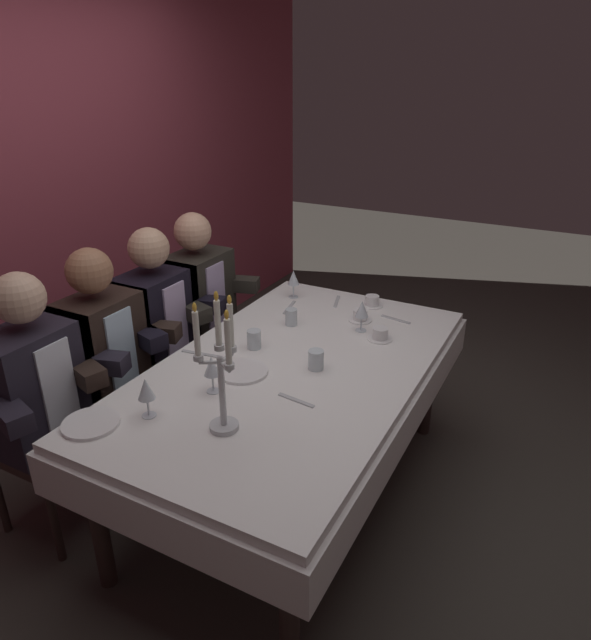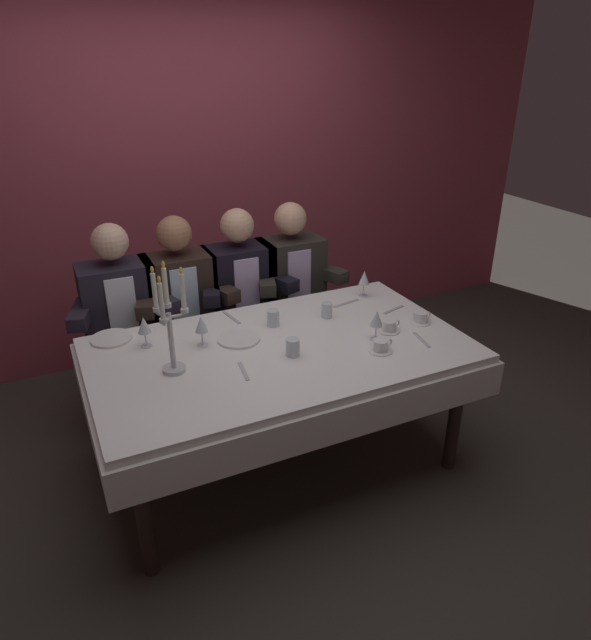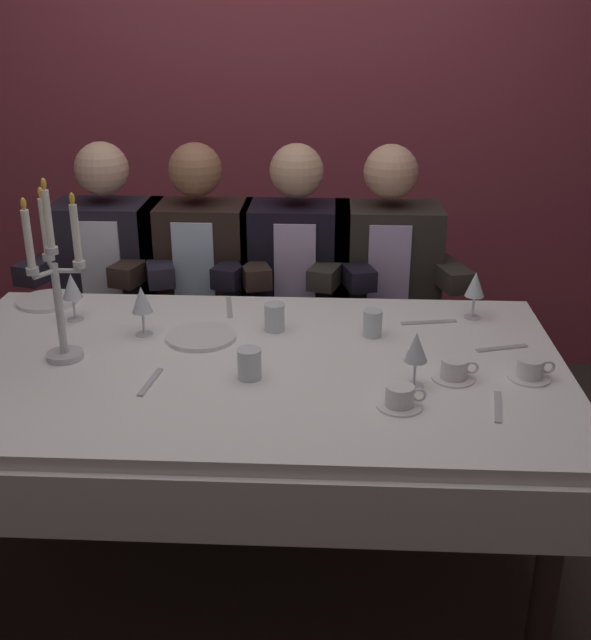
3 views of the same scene
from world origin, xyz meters
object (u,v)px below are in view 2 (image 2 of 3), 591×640
(dining_table, at_px, (281,367))
(seated_diner_0, at_px, (119,306))
(wine_glass_1, at_px, (377,319))
(wine_glass_3, at_px, (364,279))
(water_tumbler_2, at_px, (327,310))
(candelabra, at_px, (170,325))
(coffee_cup_2, at_px, (389,326))
(dinner_plate_0, at_px, (239,339))
(coffee_cup_1, at_px, (420,318))
(seated_diner_1, at_px, (180,296))
(water_tumbler_1, at_px, (273,318))
(water_tumbler_0, at_px, (293,347))
(seated_diner_2, at_px, (240,285))
(dinner_plate_1, at_px, (112,338))
(seated_diner_3, at_px, (290,277))
(coffee_cup_0, at_px, (381,346))
(wine_glass_0, at_px, (144,326))
(wine_glass_2, at_px, (201,325))

(dining_table, distance_m, seated_diner_0, 1.11)
(wine_glass_1, height_order, wine_glass_3, same)
(water_tumbler_2, distance_m, seated_diner_0, 1.24)
(candelabra, distance_m, wine_glass_3, 1.35)
(wine_glass_3, distance_m, seated_diner_0, 1.48)
(seated_diner_0, bearing_deg, coffee_cup_2, -37.68)
(dinner_plate_0, distance_m, coffee_cup_2, 0.81)
(coffee_cup_1, height_order, seated_diner_1, seated_diner_1)
(water_tumbler_2, bearing_deg, water_tumbler_1, 174.41)
(dining_table, relative_size, water_tumbler_0, 21.78)
(wine_glass_1, height_order, seated_diner_0, seated_diner_0)
(seated_diner_2, bearing_deg, dinner_plate_1, -153.47)
(dinner_plate_1, xyz_separation_m, seated_diner_3, (1.23, 0.43, -0.01))
(coffee_cup_0, bearing_deg, seated_diner_0, 133.68)
(water_tumbler_0, distance_m, coffee_cup_1, 0.80)
(coffee_cup_1, relative_size, seated_diner_1, 0.11)
(dinner_plate_0, bearing_deg, water_tumbler_2, 5.33)
(candelabra, relative_size, seated_diner_0, 0.44)
(dinner_plate_1, relative_size, seated_diner_0, 0.17)
(dinner_plate_1, relative_size, water_tumbler_0, 2.42)
(wine_glass_0, height_order, coffee_cup_1, wine_glass_0)
(dining_table, bearing_deg, water_tumbler_2, 28.98)
(wine_glass_3, distance_m, water_tumbler_1, 0.68)
(dining_table, bearing_deg, water_tumbler_0, -79.75)
(water_tumbler_1, distance_m, seated_diner_1, 0.74)
(candelabra, relative_size, wine_glass_3, 3.35)
(dinner_plate_1, height_order, wine_glass_0, wine_glass_0)
(water_tumbler_1, relative_size, coffee_cup_1, 0.69)
(dinner_plate_1, height_order, water_tumbler_0, water_tumbler_0)
(seated_diner_0, bearing_deg, wine_glass_1, -41.91)
(dining_table, relative_size, water_tumbler_2, 22.10)
(candelabra, bearing_deg, seated_diner_3, 41.22)
(wine_glass_3, bearing_deg, water_tumbler_2, -153.58)
(dinner_plate_1, bearing_deg, water_tumbler_1, -14.08)
(water_tumbler_0, height_order, seated_diner_1, seated_diner_1)
(seated_diner_0, height_order, seated_diner_1, same)
(water_tumbler_2, height_order, seated_diner_3, seated_diner_3)
(candelabra, bearing_deg, water_tumbler_1, 21.97)
(wine_glass_0, xyz_separation_m, water_tumbler_2, (1.00, -0.09, -0.07))
(water_tumbler_1, height_order, coffee_cup_2, water_tumbler_1)
(candelabra, bearing_deg, coffee_cup_2, -3.96)
(wine_glass_0, bearing_deg, coffee_cup_1, -14.41)
(seated_diner_0, relative_size, seated_diner_2, 1.00)
(water_tumbler_1, bearing_deg, wine_glass_2, -172.01)
(candelabra, bearing_deg, wine_glass_3, 16.94)
(seated_diner_0, bearing_deg, water_tumbler_1, -41.77)
(dining_table, height_order, wine_glass_3, wine_glass_3)
(dinner_plate_0, height_order, wine_glass_0, wine_glass_0)
(coffee_cup_0, distance_m, seated_diner_1, 1.35)
(wine_glass_1, relative_size, seated_diner_3, 0.13)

